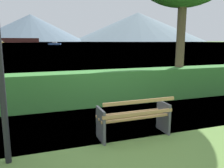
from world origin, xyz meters
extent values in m
plane|color=#567A38|center=(0.00, 0.00, 0.00)|extent=(1400.00, 1400.00, 0.00)
plane|color=slate|center=(0.00, 309.82, 0.00)|extent=(620.00, 620.00, 0.00)
cube|color=tan|center=(0.00, -0.19, 0.45)|extent=(1.54, 0.09, 0.04)
cube|color=tan|center=(0.00, 0.00, 0.45)|extent=(1.54, 0.09, 0.04)
cube|color=tan|center=(0.00, 0.19, 0.45)|extent=(1.54, 0.09, 0.04)
cube|color=tan|center=(0.00, -0.27, 0.57)|extent=(1.54, 0.07, 0.06)
cube|color=tan|center=(0.00, -0.31, 0.84)|extent=(1.54, 0.07, 0.06)
cube|color=#4C4C51|center=(-0.73, -0.03, 0.34)|extent=(0.06, 0.51, 0.68)
cube|color=#4C4C51|center=(0.73, -0.01, 0.34)|extent=(0.06, 0.51, 0.68)
cube|color=#387A33|center=(0.00, 2.67, 0.53)|extent=(11.06, 0.80, 1.07)
cylinder|color=brown|center=(3.15, 2.91, 1.86)|extent=(0.30, 0.30, 3.73)
cube|color=#471E19|center=(-25.81, 282.61, 2.52)|extent=(65.73, 21.57, 5.04)
cube|color=gold|center=(-29.53, 252.06, 0.48)|extent=(4.09, 4.43, 0.97)
cube|color=beige|center=(-29.53, 252.06, 1.47)|extent=(1.86, 1.93, 1.01)
cube|color=#335693|center=(9.16, 115.45, 0.45)|extent=(6.26, 4.03, 0.90)
cube|color=beige|center=(9.16, 115.45, 1.19)|extent=(2.50, 2.05, 0.58)
cone|color=slate|center=(0.00, 568.70, 30.67)|extent=(246.61, 246.61, 61.34)
cone|color=slate|center=(261.93, 555.10, 36.75)|extent=(341.90, 341.90, 73.50)
camera|label=1|loc=(-1.96, -4.28, 2.01)|focal=37.01mm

